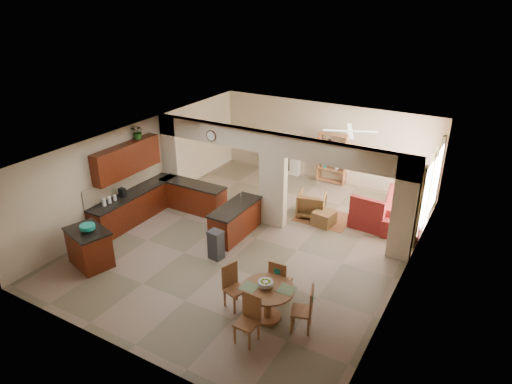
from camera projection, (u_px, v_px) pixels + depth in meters
The scene contains 39 objects.
floor at pixel (256, 238), 12.81m from camera, with size 10.00×10.00×0.00m, color #856F5C.
ceiling at pixel (256, 143), 11.65m from camera, with size 10.00×10.00×0.00m, color white.
wall_back at pixel (326, 142), 16.18m from camera, with size 8.00×8.00×0.00m, color beige.
wall_front at pixel (119, 292), 8.28m from camera, with size 8.00×8.00×0.00m, color beige.
wall_left at pixel (143, 166), 14.04m from camera, with size 10.00×10.00×0.00m, color beige.
wall_right at pixel (407, 229), 10.42m from camera, with size 10.00×10.00×0.00m, color beige.
partition_left_pier at pixel (172, 158), 14.70m from camera, with size 0.60×0.25×2.80m, color beige.
partition_center_pier at pixel (273, 190), 13.15m from camera, with size 0.80×0.25×2.20m, color beige.
partition_right_pier at pixel (404, 209), 11.35m from camera, with size 0.60×0.25×2.80m, color beige.
partition_header at pixel (274, 144), 12.56m from camera, with size 8.00×0.25×0.60m, color beige.
kitchen_counter at pixel (159, 202), 13.90m from camera, with size 2.52×3.29×1.48m.
upper_cabinets at pixel (127, 159), 13.11m from camera, with size 0.35×2.40×0.90m, color #3F0D07.
peninsula at pixel (235, 220), 12.81m from camera, with size 0.70×1.85×0.91m.
wall_clock at pixel (211, 136), 13.37m from camera, with size 0.34×0.34×0.03m, color #482318.
rug at pixel (324, 218), 13.92m from camera, with size 1.60×1.30×0.01m, color #935D35.
fireplace at pixel (283, 157), 17.10m from camera, with size 1.60×0.35×1.20m.
shelving_unit at pixel (332, 159), 16.09m from camera, with size 1.00×0.32×1.80m, color brown.
window_a at pixel (425, 199), 12.33m from camera, with size 0.02×0.90×1.90m, color white.
window_b at pixel (437, 178), 13.68m from camera, with size 0.02×0.90×1.90m, color white.
glazed_door at pixel (430, 193), 13.07m from camera, with size 0.02×0.70×2.10m, color white.
drape_a_left at pixel (419, 208), 11.88m from camera, with size 0.10×0.28×2.30m, color #3D2018.
drape_a_right at pixel (428, 191), 12.83m from camera, with size 0.10×0.28×2.30m, color #3D2018.
drape_b_left at pixel (431, 185), 13.22m from camera, with size 0.10×0.28×2.30m, color #3D2018.
drape_b_right at pixel (439, 172), 14.17m from camera, with size 0.10×0.28×2.30m, color #3D2018.
ceiling_fan at pixel (350, 131), 13.44m from camera, with size 1.00×1.00×0.10m, color white.
kitchen_island at pixel (90, 247), 11.43m from camera, with size 1.31×1.09×0.98m.
teal_bowl at pixel (88, 228), 11.15m from camera, with size 0.37×0.37×0.17m, color #169884.
trash_can at pixel (216, 246), 11.74m from camera, with size 0.34×0.29×0.73m, color #2B2C2E.
dining_table at pixel (268, 298), 9.54m from camera, with size 1.12×1.12×0.77m.
fruit_bowl at pixel (266, 284), 9.43m from camera, with size 0.32×0.32×0.17m, color #91C229.
sofa at pixel (403, 209), 13.61m from camera, with size 1.03×2.64×0.77m, color maroon.
chaise at pixel (369, 220), 13.38m from camera, with size 1.01×0.83×0.41m, color maroon.
armchair at pixel (312, 204), 13.94m from camera, with size 0.81×0.84×0.76m, color maroon.
ottoman at pixel (324, 218), 13.46m from camera, with size 0.58×0.58×0.42m, color maroon.
plant at pixel (138, 132), 13.27m from camera, with size 0.40×0.34×0.44m, color #1C4612.
chair_north at pixel (279, 279), 10.10m from camera, with size 0.44×0.44×1.02m.
chair_east at pixel (306, 308), 9.20m from camera, with size 0.53×0.53×1.02m.
chair_south at pixel (249, 317), 8.95m from camera, with size 0.43×0.44×1.02m.
chair_west at pixel (233, 284), 9.93m from camera, with size 0.53×0.53×1.02m.
Camera 1 is at (5.54, -9.64, 6.50)m, focal length 32.00 mm.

